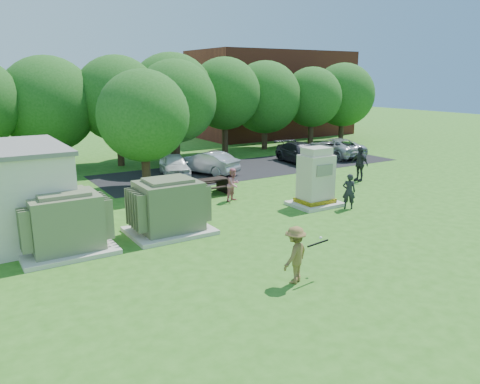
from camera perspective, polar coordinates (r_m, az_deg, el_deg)
ground at (r=15.56m, az=7.90°, el=-7.68°), size 120.00×120.00×0.00m
brick_building at (r=46.89m, az=3.84°, el=11.86°), size 15.00×8.00×8.00m
parking_strip at (r=30.04m, az=1.72°, el=3.02°), size 20.00×6.00×0.01m
transformer_left at (r=16.48m, az=-20.56°, el=-3.65°), size 3.00×2.40×2.07m
transformer_right at (r=17.52m, az=-8.67°, el=-1.89°), size 3.00×2.40×2.07m
generator_cabinet at (r=21.23m, az=9.21°, el=1.42°), size 2.17×1.78×2.65m
picnic_table at (r=23.11m, az=-3.71°, el=0.88°), size 1.81×1.36×0.77m
batter at (r=13.33m, az=6.73°, el=-7.61°), size 1.23×1.00×1.65m
person_by_generator at (r=21.06m, az=13.14°, el=0.08°), size 0.68×0.65×1.57m
person_at_picnic at (r=21.79m, az=-0.81°, el=0.91°), size 0.93×0.84×1.56m
person_walking_right at (r=26.83m, az=14.36°, el=3.35°), size 0.54×1.16×1.93m
car_white at (r=27.80m, az=-8.01°, el=3.30°), size 2.38×3.93×1.25m
car_silver_a at (r=28.11m, az=-4.09°, el=3.61°), size 2.90×4.27×1.33m
car_dark at (r=31.55m, az=7.52°, el=4.69°), size 2.46×4.91×1.37m
car_silver_b at (r=34.57m, az=11.48°, el=5.34°), size 2.69×5.10×1.37m
batting_equipment at (r=13.58m, az=9.08°, el=-6.13°), size 1.12×0.47×0.09m
tree_row at (r=31.59m, az=-11.54°, el=10.88°), size 41.30×13.30×7.30m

